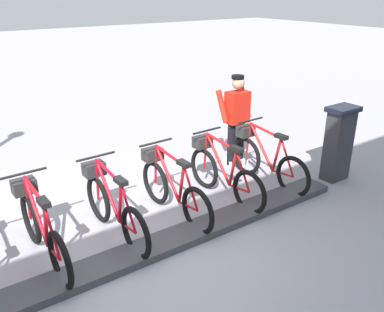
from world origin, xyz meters
name	(u,v)px	position (x,y,z in m)	size (l,w,h in m)	color
ground_plane	(151,252)	(0.00, 0.00, 0.00)	(60.00, 60.00, 0.00)	#A5A2AC
dock_rail_base	(151,249)	(0.00, 0.00, 0.05)	(0.44, 6.29, 0.10)	#47474C
payment_kiosk	(338,142)	(0.05, -3.65, 0.67)	(0.36, 0.52, 1.28)	#38383D
bike_docked_0	(265,159)	(0.62, -2.54, 0.43)	(1.72, 0.54, 1.02)	black
bike_docked_1	(222,172)	(0.62, -1.63, 0.43)	(1.72, 0.54, 1.02)	black
bike_docked_2	(172,188)	(0.62, -0.71, 0.43)	(1.72, 0.54, 1.02)	black
bike_docked_3	(113,206)	(0.62, 0.20, 0.43)	(1.72, 0.54, 1.02)	black
bike_docked_4	(41,228)	(0.62, 1.12, 0.43)	(1.72, 0.54, 1.02)	black
worker_near_rack	(236,117)	(1.51, -2.64, 0.91)	(0.47, 0.63, 1.66)	white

